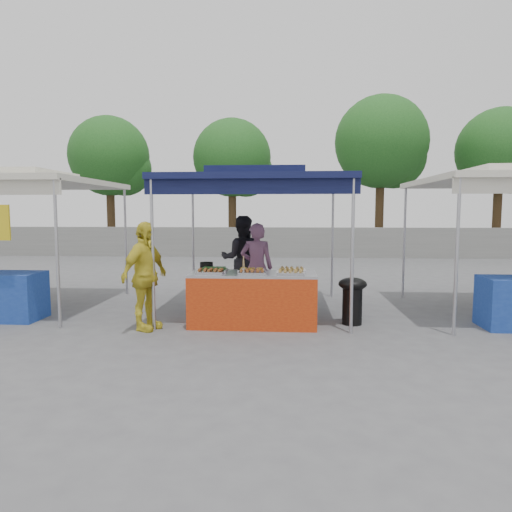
# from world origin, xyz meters

# --- Properties ---
(ground_plane) EXTENTS (80.00, 80.00, 0.00)m
(ground_plane) POSITION_xyz_m (0.00, 0.00, 0.00)
(ground_plane) COLOR #535355
(back_wall) EXTENTS (40.00, 0.25, 1.20)m
(back_wall) POSITION_xyz_m (0.00, 11.00, 0.60)
(back_wall) COLOR slate
(back_wall) RESTS_ON ground_plane
(main_canopy) EXTENTS (3.20, 3.20, 2.57)m
(main_canopy) POSITION_xyz_m (0.00, 0.97, 2.37)
(main_canopy) COLOR #AEAEB5
(main_canopy) RESTS_ON ground_plane
(neighbor_stall_left) EXTENTS (3.20, 3.20, 2.57)m
(neighbor_stall_left) POSITION_xyz_m (-4.50, 0.57, 1.60)
(neighbor_stall_left) COLOR #AEAEB5
(neighbor_stall_left) RESTS_ON ground_plane
(tree_0) EXTENTS (3.58, 3.53, 6.07)m
(tree_0) POSITION_xyz_m (-7.29, 12.99, 4.15)
(tree_0) COLOR #3C2A17
(tree_0) RESTS_ON ground_plane
(tree_1) EXTENTS (3.52, 3.46, 5.95)m
(tree_1) POSITION_xyz_m (-1.80, 13.30, 4.07)
(tree_1) COLOR #3C2A17
(tree_1) RESTS_ON ground_plane
(tree_2) EXTENTS (3.92, 3.92, 6.73)m
(tree_2) POSITION_xyz_m (4.64, 12.84, 4.61)
(tree_2) COLOR #3C2A17
(tree_2) RESTS_ON ground_plane
(tree_3) EXTENTS (3.65, 3.61, 6.21)m
(tree_3) POSITION_xyz_m (9.68, 13.12, 4.25)
(tree_3) COLOR #3C2A17
(tree_3) RESTS_ON ground_plane
(vendor_table) EXTENTS (2.00, 0.80, 0.85)m
(vendor_table) POSITION_xyz_m (0.00, -0.10, 0.43)
(vendor_table) COLOR #B33310
(vendor_table) RESTS_ON ground_plane
(food_tray_fl) EXTENTS (0.42, 0.30, 0.07)m
(food_tray_fl) POSITION_xyz_m (-0.65, -0.32, 0.88)
(food_tray_fl) COLOR #B9B9BE
(food_tray_fl) RESTS_ON vendor_table
(food_tray_fm) EXTENTS (0.42, 0.30, 0.07)m
(food_tray_fm) POSITION_xyz_m (0.01, -0.34, 0.88)
(food_tray_fm) COLOR #B9B9BE
(food_tray_fm) RESTS_ON vendor_table
(food_tray_fr) EXTENTS (0.42, 0.30, 0.07)m
(food_tray_fr) POSITION_xyz_m (0.59, -0.34, 0.88)
(food_tray_fr) COLOR #B9B9BE
(food_tray_fr) RESTS_ON vendor_table
(food_tray_bl) EXTENTS (0.42, 0.30, 0.07)m
(food_tray_bl) POSITION_xyz_m (-0.64, -0.04, 0.88)
(food_tray_bl) COLOR #B9B9BE
(food_tray_bl) RESTS_ON vendor_table
(food_tray_bm) EXTENTS (0.42, 0.30, 0.07)m
(food_tray_bm) POSITION_xyz_m (-0.03, -0.04, 0.88)
(food_tray_bm) COLOR #B9B9BE
(food_tray_bm) RESTS_ON vendor_table
(food_tray_br) EXTENTS (0.42, 0.30, 0.07)m
(food_tray_br) POSITION_xyz_m (0.62, -0.05, 0.88)
(food_tray_br) COLOR #B9B9BE
(food_tray_br) RESTS_ON vendor_table
(cooking_pot) EXTENTS (0.22, 0.22, 0.13)m
(cooking_pot) POSITION_xyz_m (-0.80, 0.22, 0.91)
(cooking_pot) COLOR black
(cooking_pot) RESTS_ON vendor_table
(skewer_cup) EXTENTS (0.08, 0.08, 0.10)m
(skewer_cup) POSITION_xyz_m (-0.13, -0.36, 0.90)
(skewer_cup) COLOR #AEAEB5
(skewer_cup) RESTS_ON vendor_table
(wok_burner) EXTENTS (0.46, 0.46, 0.77)m
(wok_burner) POSITION_xyz_m (1.60, 0.08, 0.45)
(wok_burner) COLOR black
(wok_burner) RESTS_ON ground_plane
(crate_left) EXTENTS (0.44, 0.31, 0.27)m
(crate_left) POSITION_xyz_m (-0.25, 0.49, 0.13)
(crate_left) COLOR #122996
(crate_left) RESTS_ON ground_plane
(crate_right) EXTENTS (0.52, 0.36, 0.31)m
(crate_right) POSITION_xyz_m (0.16, 0.43, 0.16)
(crate_right) COLOR #122996
(crate_right) RESTS_ON ground_plane
(crate_stacked) EXTENTS (0.50, 0.35, 0.30)m
(crate_stacked) POSITION_xyz_m (0.16, 0.43, 0.46)
(crate_stacked) COLOR #122996
(crate_stacked) RESTS_ON crate_right
(vendor_woman) EXTENTS (0.59, 0.39, 1.62)m
(vendor_woman) POSITION_xyz_m (-0.01, 0.91, 0.81)
(vendor_woman) COLOR #7F5172
(vendor_woman) RESTS_ON ground_plane
(helper_man) EXTENTS (0.91, 0.74, 1.74)m
(helper_man) POSITION_xyz_m (-0.38, 1.87, 0.87)
(helper_man) COLOR black
(helper_man) RESTS_ON ground_plane
(customer_person) EXTENTS (0.74, 1.06, 1.67)m
(customer_person) POSITION_xyz_m (-1.63, -0.49, 0.84)
(customer_person) COLOR gold
(customer_person) RESTS_ON ground_plane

